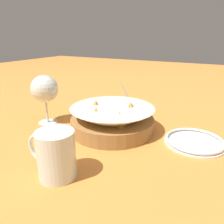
% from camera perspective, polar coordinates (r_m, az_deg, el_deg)
% --- Properties ---
extents(ground_plane, '(4.00, 4.00, 0.00)m').
position_cam_1_polar(ground_plane, '(0.71, 1.89, -5.23)').
color(ground_plane, orange).
extents(food_basket, '(0.27, 0.27, 0.10)m').
position_cam_1_polar(food_basket, '(0.70, 0.02, -2.21)').
color(food_basket, olive).
rests_on(food_basket, ground_plane).
extents(sauce_cup, '(0.07, 0.06, 0.12)m').
position_cam_1_polar(sauce_cup, '(0.89, 4.54, 1.46)').
color(sauce_cup, '#B7B7BC').
rests_on(sauce_cup, ground_plane).
extents(wine_glass, '(0.09, 0.09, 0.17)m').
position_cam_1_polar(wine_glass, '(0.78, -17.19, 5.50)').
color(wine_glass, silver).
rests_on(wine_glass, ground_plane).
extents(beer_mug, '(0.13, 0.08, 0.11)m').
position_cam_1_polar(beer_mug, '(0.50, -14.45, -11.03)').
color(beer_mug, silver).
rests_on(beer_mug, ground_plane).
extents(side_plate, '(0.17, 0.17, 0.01)m').
position_cam_1_polar(side_plate, '(0.68, 20.72, -7.13)').
color(side_plate, white).
rests_on(side_plate, ground_plane).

